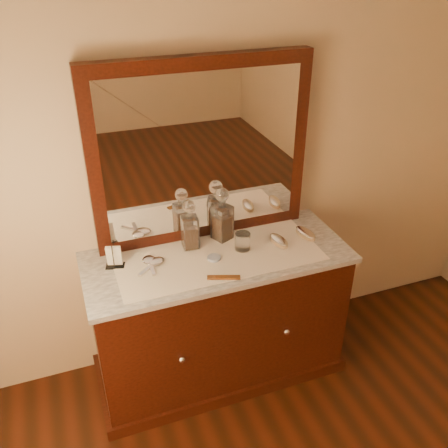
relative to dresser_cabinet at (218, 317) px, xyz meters
The scene contains 18 objects.
dresser_cabinet is the anchor object (origin of this frame).
dresser_plinth 0.37m from the dresser_cabinet, ahead, with size 1.46×0.59×0.08m, color black.
knob_left 0.42m from the dresser_cabinet, 136.47° to the right, with size 0.04×0.04×0.04m, color silver.
knob_right 0.42m from the dresser_cabinet, 43.53° to the right, with size 0.04×0.04×0.04m, color silver.
marble_top 0.42m from the dresser_cabinet, ahead, with size 1.44×0.59×0.03m, color white.
mirror_frame 0.97m from the dresser_cabinet, 90.00° to the left, with size 1.20×0.08×1.00m, color black.
mirror_glass 0.96m from the dresser_cabinet, 90.00° to the left, with size 1.06×0.01×0.86m, color white.
lace_runner 0.44m from the dresser_cabinet, 90.00° to the right, with size 1.10×0.45×0.00m, color white.
pin_dish 0.45m from the dresser_cabinet, 134.56° to the right, with size 0.07×0.07×0.01m, color white.
comb 0.50m from the dresser_cabinet, 101.27° to the right, with size 0.17×0.03×0.01m, color brown.
napkin_rack 0.74m from the dresser_cabinet, behind, with size 0.11×0.08×0.14m.
decanter_left 0.58m from the dresser_cabinet, 131.50° to the left, with size 0.09×0.09×0.29m.
decanter_right 0.59m from the dresser_cabinet, 61.81° to the left, with size 0.13×0.13×0.31m.
brush_near 0.59m from the dresser_cabinet, ahead, with size 0.09×0.16×0.04m.
brush_far 0.71m from the dresser_cabinet, ahead, with size 0.09×0.16×0.04m.
hand_mirror_outer 0.58m from the dresser_cabinet, behind, with size 0.07×0.19×0.02m.
hand_mirror_inner 0.57m from the dresser_cabinet, behind, with size 0.18×0.16×0.02m.
tumblers 0.51m from the dresser_cabinet, ahead, with size 0.09×0.09×0.10m.
Camera 1 is at (-0.72, -0.10, 2.32)m, focal length 38.94 mm.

